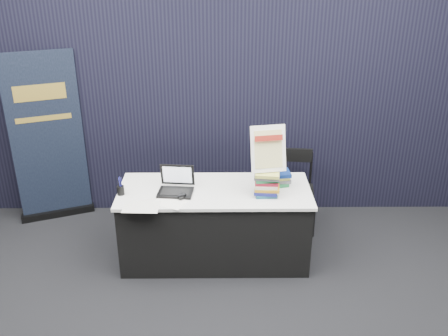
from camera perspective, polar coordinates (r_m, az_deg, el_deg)
floor at (r=4.61m, az=-1.06°, el=-13.94°), size 8.00×8.00×0.00m
wall_back at (r=7.70m, az=-0.87°, el=16.09°), size 8.00×0.02×3.50m
drape_partition at (r=5.48m, az=-1.00°, el=6.73°), size 6.00×0.08×2.40m
display_table at (r=4.85m, az=-1.04°, el=-6.41°), size 1.80×0.75×0.75m
laptop at (r=4.63m, az=-5.56°, el=-2.06°), size 0.34×0.28×0.24m
mouse at (r=4.53m, az=-4.81°, el=-3.24°), size 0.11×0.14×0.04m
brochure_left at (r=4.43m, az=-9.42°, el=-4.41°), size 0.32×0.24×0.00m
brochure_mid at (r=4.47m, az=-6.22°, el=-3.94°), size 0.33×0.29×0.00m
brochure_right at (r=4.47m, az=-8.65°, el=-4.07°), size 0.30×0.26×0.00m
pen_cup at (r=4.66m, az=-11.73°, el=-2.51°), size 0.08×0.08×0.09m
book_stack_tall at (r=4.54m, az=4.97°, el=-1.76°), size 0.22×0.17×0.23m
book_stack_short at (r=4.77m, az=5.91°, el=-1.10°), size 0.26×0.21×0.13m
info_sign at (r=4.44m, az=5.08°, el=2.13°), size 0.33×0.18×0.43m
pullup_banner at (r=5.72m, az=-19.38°, el=2.18°), size 0.78×0.38×1.88m
stacking_chair at (r=5.38m, az=8.11°, el=-2.16°), size 0.43×0.44×0.86m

